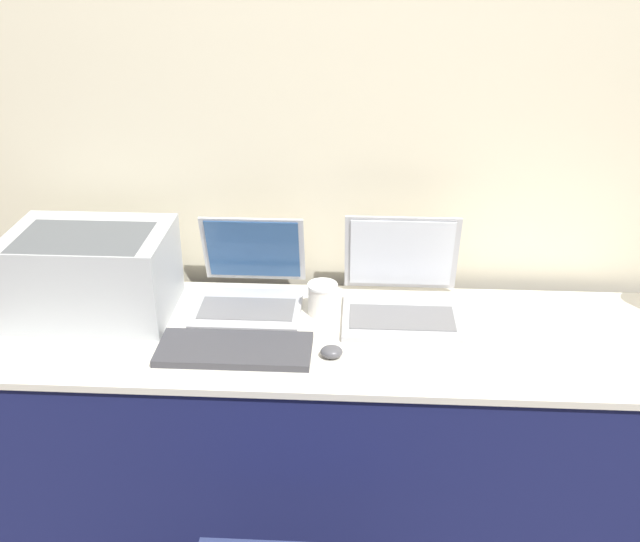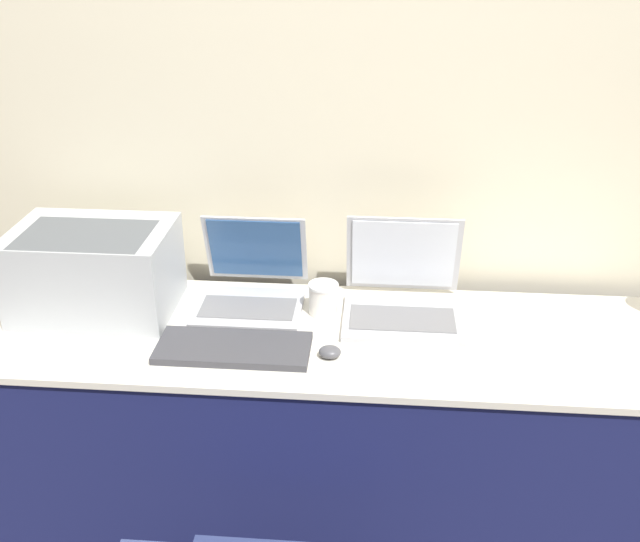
{
  "view_description": "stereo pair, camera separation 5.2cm",
  "coord_description": "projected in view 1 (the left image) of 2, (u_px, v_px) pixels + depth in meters",
  "views": [
    {
      "loc": [
        0.01,
        -1.53,
        1.87
      ],
      "look_at": [
        -0.09,
        0.31,
        0.97
      ],
      "focal_mm": 42.0,
      "sensor_mm": 36.0,
      "label": 1
    },
    {
      "loc": [
        0.06,
        -1.53,
        1.87
      ],
      "look_at": [
        -0.09,
        0.31,
        0.97
      ],
      "focal_mm": 42.0,
      "sensor_mm": 36.0,
      "label": 2
    }
  ],
  "objects": [
    {
      "name": "mouse",
      "position": [
        332.0,
        352.0,
        1.99
      ],
      "size": [
        0.06,
        0.05,
        0.03
      ],
      "color": "#4C4C51",
      "rests_on": "table"
    },
    {
      "name": "laptop_left",
      "position": [
        250.0,
        287.0,
        2.25
      ],
      "size": [
        0.32,
        0.33,
        0.25
      ],
      "color": "#B7B7BC",
      "rests_on": "table"
    },
    {
      "name": "coffee_cup",
      "position": [
        323.0,
        299.0,
        2.19
      ],
      "size": [
        0.09,
        0.09,
        0.1
      ],
      "color": "white",
      "rests_on": "table"
    },
    {
      "name": "wall_back",
      "position": [
        358.0,
        120.0,
        2.23
      ],
      "size": [
        8.0,
        0.05,
        2.6
      ],
      "color": "beige",
      "rests_on": "ground_plane"
    },
    {
      "name": "table",
      "position": [
        350.0,
        445.0,
        2.28
      ],
      "size": [
        2.09,
        0.59,
        0.79
      ],
      "color": "#191E51",
      "rests_on": "ground_plane"
    },
    {
      "name": "laptop_right",
      "position": [
        401.0,
        294.0,
        2.2
      ],
      "size": [
        0.34,
        0.32,
        0.27
      ],
      "color": "#B7B7BC",
      "rests_on": "table"
    },
    {
      "name": "printer",
      "position": [
        91.0,
        270.0,
        2.16
      ],
      "size": [
        0.45,
        0.32,
        0.25
      ],
      "color": "#B2B7BC",
      "rests_on": "table"
    },
    {
      "name": "external_keyboard",
      "position": [
        235.0,
        349.0,
        2.01
      ],
      "size": [
        0.41,
        0.18,
        0.02
      ],
      "color": "#3D3D42",
      "rests_on": "table"
    }
  ]
}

